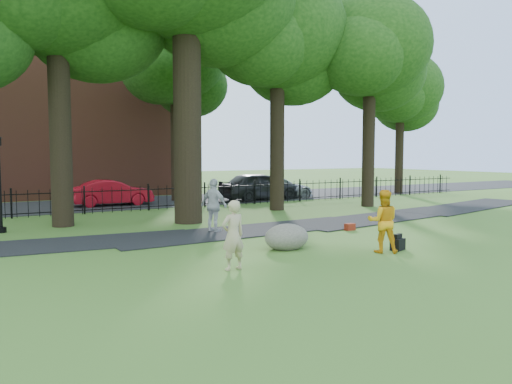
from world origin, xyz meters
TOP-DOWN VIEW (x-y plane):
  - ground at (0.00, 0.00)m, footprint 120.00×120.00m
  - footpath at (1.00, 3.90)m, footprint 36.07×3.85m
  - street at (0.00, 16.00)m, footprint 80.00×7.00m
  - iron_fence at (0.00, 12.00)m, footprint 44.00×0.04m
  - brick_building at (-4.00, 24.00)m, footprint 18.00×8.00m
  - tree_row at (0.52, 8.40)m, footprint 26.82×7.96m
  - woman at (-2.24, -1.08)m, footprint 0.64×0.45m
  - man at (2.35, -1.34)m, footprint 1.08×1.04m
  - pedestrian at (-0.16, 4.30)m, footprint 0.87×1.20m
  - boulder at (0.33, 0.45)m, footprint 1.44×1.14m
  - backpack at (2.98, -1.31)m, footprint 0.51×0.40m
  - red_bag at (4.25, 2.20)m, footprint 0.37×0.24m
  - red_sedan at (-0.95, 15.11)m, footprint 4.21×1.57m
  - grey_car at (7.33, 13.82)m, footprint 4.99×2.26m
  - silver_car at (9.00, 14.21)m, footprint 4.51×2.12m

SIDE VIEW (x-z plane):
  - ground at x=0.00m, z-range 0.00..0.00m
  - footpath at x=1.00m, z-range -0.01..0.01m
  - street at x=0.00m, z-range -0.01..0.01m
  - red_bag at x=4.25m, z-range 0.00..0.25m
  - backpack at x=2.98m, z-range 0.00..0.33m
  - boulder at x=0.33m, z-range 0.00..0.80m
  - iron_fence at x=0.00m, z-range 0.00..1.20m
  - silver_car at x=9.00m, z-range 0.00..1.27m
  - red_sedan at x=-0.95m, z-range 0.00..1.37m
  - grey_car at x=7.33m, z-range 0.00..1.66m
  - woman at x=-2.24m, z-range 0.00..1.67m
  - man at x=2.35m, z-range 0.00..1.76m
  - pedestrian at x=-0.16m, z-range 0.00..1.89m
  - brick_building at x=-4.00m, z-range 0.00..12.00m
  - tree_row at x=0.52m, z-range 1.94..14.36m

